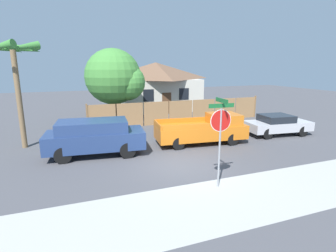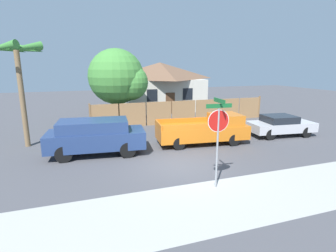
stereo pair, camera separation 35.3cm
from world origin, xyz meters
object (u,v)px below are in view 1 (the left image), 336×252
object	(u,v)px
oak_tree	(116,78)
orange_pickup	(204,129)
house	(156,85)
red_suv	(95,136)
palm_tree	(14,57)
parked_sedan	(277,124)
stop_sign	(220,128)

from	to	relation	value
oak_tree	orange_pickup	distance (m)	8.50
house	red_suv	xyz separation A→B (m)	(-7.45, -13.11, -1.49)
palm_tree	orange_pickup	bearing A→B (deg)	-15.58
palm_tree	parked_sedan	size ratio (longest dim) A/B	1.32
parked_sedan	house	bearing A→B (deg)	113.58
orange_pickup	parked_sedan	bearing A→B (deg)	6.28
stop_sign	orange_pickup	bearing A→B (deg)	71.41
orange_pickup	palm_tree	bearing A→B (deg)	170.41
house	orange_pickup	xyz separation A→B (m)	(-1.26, -13.14, -1.65)
palm_tree	red_suv	world-z (taller)	palm_tree
palm_tree	red_suv	bearing A→B (deg)	-36.86
parked_sedan	stop_sign	size ratio (longest dim) A/B	1.29
oak_tree	house	bearing A→B (deg)	49.86
palm_tree	house	bearing A→B (deg)	43.26
orange_pickup	stop_sign	size ratio (longest dim) A/B	1.61
red_suv	parked_sedan	world-z (taller)	red_suv
oak_tree	parked_sedan	xyz separation A→B (m)	(9.27, -7.05, -2.84)
orange_pickup	stop_sign	world-z (taller)	stop_sign
oak_tree	stop_sign	bearing A→B (deg)	-82.46
stop_sign	palm_tree	bearing A→B (deg)	137.60
red_suv	orange_pickup	size ratio (longest dim) A/B	0.93
palm_tree	orange_pickup	xyz separation A→B (m)	(9.80, -2.73, -4.07)
oak_tree	red_suv	size ratio (longest dim) A/B	1.15
orange_pickup	parked_sedan	distance (m)	5.42
house	red_suv	world-z (taller)	house
palm_tree	oak_tree	bearing A→B (deg)	36.15
house	stop_sign	size ratio (longest dim) A/B	2.53
orange_pickup	stop_sign	distance (m)	5.91
red_suv	oak_tree	bearing A→B (deg)	77.63
house	stop_sign	bearing A→B (deg)	-100.68
red_suv	palm_tree	bearing A→B (deg)	149.13
palm_tree	stop_sign	world-z (taller)	palm_tree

